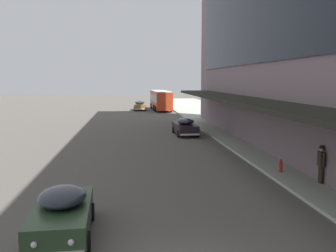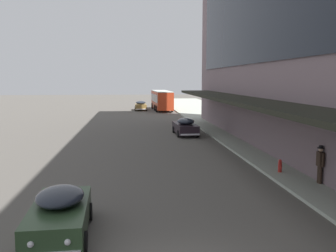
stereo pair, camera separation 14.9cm
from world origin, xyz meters
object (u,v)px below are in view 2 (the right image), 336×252
object	(u,v)px
sedan_far_back	(185,126)
pedestrian_at_kerb	(320,162)
transit_bus_kerbside_front	(162,99)
sedan_second_near	(60,213)
fire_hydrant	(280,166)
sedan_lead_mid	(141,106)

from	to	relation	value
sedan_far_back	pedestrian_at_kerb	world-z (taller)	pedestrian_at_kerb
transit_bus_kerbside_front	pedestrian_at_kerb	world-z (taller)	transit_bus_kerbside_front
sedan_second_near	fire_hydrant	bearing A→B (deg)	33.80
sedan_lead_mid	fire_hydrant	distance (m)	43.88
sedan_lead_mid	sedan_far_back	distance (m)	28.51
sedan_second_near	sedan_far_back	bearing A→B (deg)	71.40
transit_bus_kerbside_front	sedan_lead_mid	world-z (taller)	transit_bus_kerbside_front
pedestrian_at_kerb	sedan_far_back	bearing A→B (deg)	103.02
pedestrian_at_kerb	sedan_second_near	bearing A→B (deg)	-157.90
transit_bus_kerbside_front	fire_hydrant	world-z (taller)	transit_bus_kerbside_front
sedan_second_near	sedan_lead_mid	bearing A→B (deg)	85.42
sedan_lead_mid	fire_hydrant	xyz separation A→B (m)	(6.40, -43.41, -0.29)
sedan_lead_mid	transit_bus_kerbside_front	bearing A→B (deg)	-0.61
sedan_second_near	fire_hydrant	world-z (taller)	sedan_second_near
transit_bus_kerbside_front	fire_hydrant	xyz separation A→B (m)	(2.86, -43.37, -1.38)
sedan_lead_mid	sedan_far_back	size ratio (longest dim) A/B	0.89
sedan_lead_mid	sedan_second_near	xyz separation A→B (m)	(-4.04, -50.40, -0.01)
sedan_far_back	sedan_second_near	size ratio (longest dim) A/B	1.09
sedan_far_back	sedan_second_near	xyz separation A→B (m)	(-7.44, -22.09, -0.02)
sedan_lead_mid	pedestrian_at_kerb	bearing A→B (deg)	-80.78
transit_bus_kerbside_front	pedestrian_at_kerb	size ratio (longest dim) A/B	5.93
sedan_far_back	fire_hydrant	size ratio (longest dim) A/B	6.99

